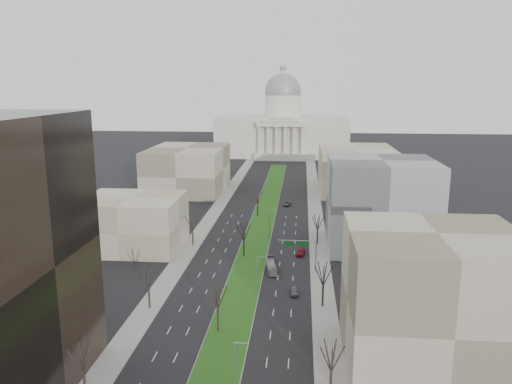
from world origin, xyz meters
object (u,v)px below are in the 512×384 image
Objects in this scene: box_van at (271,267)px; car_red at (300,252)px; car_black at (271,259)px; car_grey_near at (294,291)px; car_grey_far at (287,204)px.

car_red is at bearing 52.50° from box_van.
car_black is 0.57× the size of box_van.
car_grey_near is 0.92× the size of car_black.
car_grey_far is at bearing 86.98° from car_grey_near.
car_grey_near is 79.25m from car_grey_far.
box_van is at bearing -111.94° from car_red.
box_van reaches higher than car_grey_far.
car_black is 6.65m from box_van.
box_van is (-6.86, -12.69, 0.39)m from car_red.
car_grey_near reaches higher than car_grey_far.
car_grey_far is (-5.27, 53.64, -0.03)m from car_red.
car_red is 0.99× the size of car_grey_far.
car_grey_near is 0.53× the size of box_van.
car_red is at bearing 34.96° from car_black.
car_red is at bearing 81.32° from car_grey_near.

